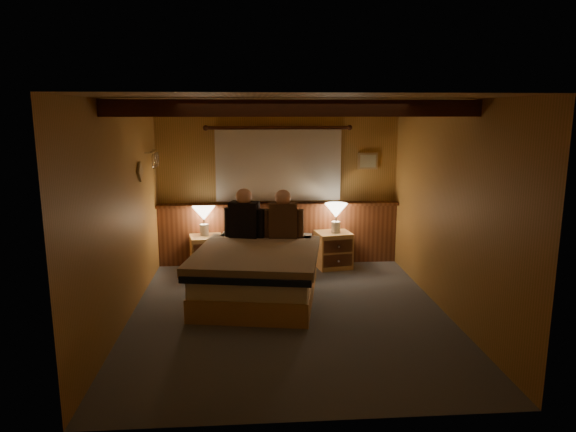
{
  "coord_description": "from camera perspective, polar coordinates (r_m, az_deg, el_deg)",
  "views": [
    {
      "loc": [
        -0.43,
        -5.53,
        2.27
      ],
      "look_at": [
        0.02,
        0.4,
        1.07
      ],
      "focal_mm": 32.0,
      "sensor_mm": 36.0,
      "label": 1
    }
  ],
  "objects": [
    {
      "name": "wainscot",
      "position": [
        7.79,
        -1.04,
        -1.8
      ],
      "size": [
        3.6,
        0.23,
        0.94
      ],
      "color": "brown",
      "rests_on": "wall_back"
    },
    {
      "name": "framed_print",
      "position": [
        7.85,
        8.86,
        6.05
      ],
      "size": [
        0.3,
        0.04,
        0.25
      ],
      "color": "#A28251",
      "rests_on": "wall_back"
    },
    {
      "name": "floor",
      "position": [
        6.0,
        0.11,
        -10.8
      ],
      "size": [
        4.2,
        4.2,
        0.0
      ],
      "primitive_type": "plane",
      "color": "#494E57",
      "rests_on": "ground"
    },
    {
      "name": "coat_rail",
      "position": [
        7.25,
        -14.63,
        6.31
      ],
      "size": [
        0.05,
        0.55,
        0.24
      ],
      "color": "silver",
      "rests_on": "wall_left"
    },
    {
      "name": "lamp_left",
      "position": [
        7.53,
        -9.35,
        0.12
      ],
      "size": [
        0.33,
        0.33,
        0.43
      ],
      "color": "silver",
      "rests_on": "nightstand_left"
    },
    {
      "name": "wall_right",
      "position": [
        6.06,
        17.34,
        0.75
      ],
      "size": [
        0.0,
        4.2,
        4.2
      ],
      "primitive_type": "plane",
      "rotation": [
        1.57,
        0.0,
        -1.57
      ],
      "color": "#B07B3F",
      "rests_on": "floor"
    },
    {
      "name": "person_left",
      "position": [
        6.85,
        -4.88,
        -0.11
      ],
      "size": [
        0.54,
        0.32,
        0.68
      ],
      "rotation": [
        0.0,
        0.0,
        -0.28
      ],
      "color": "black",
      "rests_on": "bed"
    },
    {
      "name": "duffel_bag",
      "position": [
        7.26,
        -8.26,
        -5.65
      ],
      "size": [
        0.52,
        0.37,
        0.35
      ],
      "rotation": [
        0.0,
        0.0,
        -0.18
      ],
      "color": "black",
      "rests_on": "floor"
    },
    {
      "name": "bed",
      "position": [
        6.39,
        -3.34,
        -6.27
      ],
      "size": [
        1.72,
        2.07,
        0.63
      ],
      "rotation": [
        0.0,
        0.0,
        -0.17
      ],
      "color": "tan",
      "rests_on": "floor"
    },
    {
      "name": "curtain_window",
      "position": [
        7.61,
        -1.06,
        5.8
      ],
      "size": [
        2.18,
        0.09,
        1.11
      ],
      "color": "#441E11",
      "rests_on": "wall_back"
    },
    {
      "name": "wall_left",
      "position": [
        5.8,
        -17.9,
        0.25
      ],
      "size": [
        0.0,
        4.2,
        4.2
      ],
      "primitive_type": "plane",
      "rotation": [
        1.57,
        0.0,
        1.57
      ],
      "color": "#B07B3F",
      "rests_on": "floor"
    },
    {
      "name": "ceiling_beams",
      "position": [
        5.7,
        0.0,
        11.84
      ],
      "size": [
        3.6,
        1.65,
        0.16
      ],
      "color": "#441E11",
      "rests_on": "ceiling"
    },
    {
      "name": "ceiling",
      "position": [
        5.55,
        0.12,
        12.78
      ],
      "size": [
        4.2,
        4.2,
        0.0
      ],
      "primitive_type": "plane",
      "rotation": [
        3.14,
        0.0,
        0.0
      ],
      "color": "#B78A44",
      "rests_on": "wall_back"
    },
    {
      "name": "wall_front",
      "position": [
        3.62,
        2.69,
        -5.77
      ],
      "size": [
        3.6,
        0.0,
        3.6
      ],
      "primitive_type": "plane",
      "rotation": [
        -1.57,
        0.0,
        0.0
      ],
      "color": "#B07B3F",
      "rests_on": "floor"
    },
    {
      "name": "nightstand_right",
      "position": [
        7.66,
        5.06,
        -3.76
      ],
      "size": [
        0.55,
        0.51,
        0.53
      ],
      "rotation": [
        0.0,
        0.0,
        0.17
      ],
      "color": "tan",
      "rests_on": "floor"
    },
    {
      "name": "wall_back",
      "position": [
        7.72,
        -1.08,
        3.48
      ],
      "size": [
        3.6,
        0.0,
        3.6
      ],
      "primitive_type": "plane",
      "rotation": [
        1.57,
        0.0,
        0.0
      ],
      "color": "#B07B3F",
      "rests_on": "floor"
    },
    {
      "name": "nightstand_left",
      "position": [
        7.6,
        -8.99,
        -4.07
      ],
      "size": [
        0.53,
        0.5,
        0.51
      ],
      "rotation": [
        0.0,
        0.0,
        0.19
      ],
      "color": "tan",
      "rests_on": "floor"
    },
    {
      "name": "lamp_right",
      "position": [
        7.51,
        5.36,
        0.41
      ],
      "size": [
        0.33,
        0.33,
        0.43
      ],
      "color": "silver",
      "rests_on": "nightstand_right"
    },
    {
      "name": "person_right",
      "position": [
        6.8,
        -0.56,
        -0.19
      ],
      "size": [
        0.55,
        0.25,
        0.67
      ],
      "rotation": [
        0.0,
        0.0,
        -0.09
      ],
      "color": "#452D1B",
      "rests_on": "bed"
    }
  ]
}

